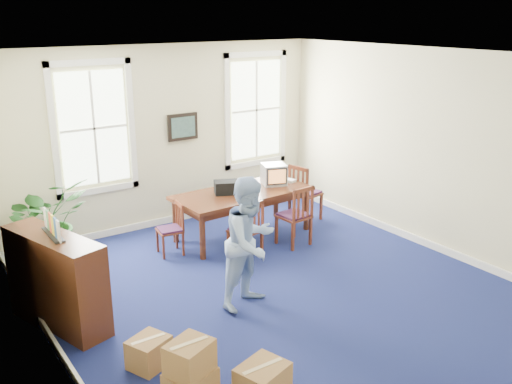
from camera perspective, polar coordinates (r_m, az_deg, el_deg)
floor at (r=8.12m, az=1.84°, el=-9.63°), size 6.50×6.50×0.00m
ceiling at (r=7.23m, az=2.09°, el=13.52°), size 6.50×6.50×0.00m
wall_back at (r=10.24m, az=-8.93°, el=5.49°), size 6.50×0.00×6.50m
wall_front at (r=5.42m, az=22.90°, el=-6.84°), size 6.50×0.00×6.50m
wall_left at (r=6.31m, az=-20.60°, el=-3.17°), size 0.00×6.50×6.50m
wall_right at (r=9.56m, az=16.65°, el=4.09°), size 0.00×6.50×6.50m
baseboard_back at (r=10.64m, az=-8.47°, el=-2.67°), size 6.00×0.04×0.12m
baseboard_left at (r=6.98m, az=-18.96°, el=-15.03°), size 0.04×6.50×0.12m
baseboard_right at (r=9.99m, az=15.77°, el=-4.54°), size 0.04×6.50×0.12m
window_left at (r=9.69m, az=-15.93°, el=6.14°), size 1.40×0.12×2.20m
window_right at (r=11.10m, az=-0.02°, el=8.21°), size 1.40×0.12×2.20m
wall_picture at (r=10.29m, az=-7.34°, el=6.47°), size 0.58×0.06×0.48m
conference_table at (r=9.79m, az=-1.33°, el=-2.17°), size 2.38×1.15×0.80m
crt_tv at (r=10.03m, az=1.80°, el=1.80°), size 0.52×0.54×0.36m
game_console at (r=10.22m, az=3.41°, el=1.15°), size 0.19×0.21×0.05m
equipment_bag at (r=9.54m, az=-2.87°, el=0.48°), size 0.51×0.43×0.22m
chair_near_left at (r=8.89m, az=-1.10°, el=-3.73°), size 0.52×0.52×0.96m
chair_near_right at (r=9.41m, az=3.79°, el=-2.30°), size 0.50×0.50×1.03m
chair_end_left at (r=9.15m, az=-8.64°, el=-3.71°), size 0.43×0.43×0.84m
chair_end_right at (r=10.53m, az=4.99°, el=-0.03°), size 0.57×0.57×1.07m
man at (r=7.37m, az=-0.55°, el=-5.06°), size 1.01×0.87×1.75m
credenza at (r=7.45m, az=-19.35°, el=-8.07°), size 0.88×1.63×1.23m
brochure_rack at (r=7.17m, az=-19.79°, el=-2.55°), size 0.22×0.67×0.29m
potted_plant at (r=9.20m, az=-20.17°, el=-2.81°), size 1.41×1.29×1.35m
cardboard_boxes at (r=6.02m, az=-5.47°, el=-16.47°), size 1.60×1.60×0.71m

